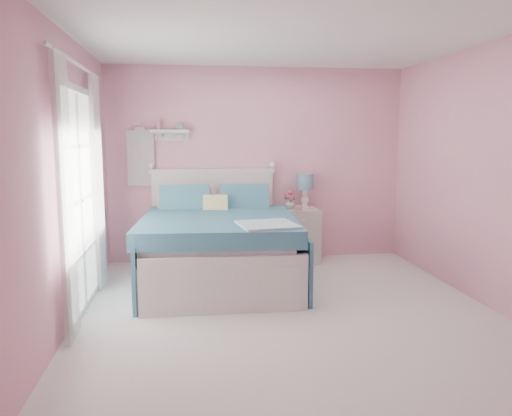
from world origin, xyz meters
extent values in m
plane|color=silver|center=(0.00, 0.00, 0.00)|extent=(4.50, 4.50, 0.00)
plane|color=pink|center=(0.00, 2.25, 1.30)|extent=(4.00, 0.00, 4.00)
plane|color=pink|center=(0.00, -2.25, 1.30)|extent=(4.00, 0.00, 4.00)
plane|color=pink|center=(-2.00, 0.00, 1.30)|extent=(0.00, 4.50, 4.50)
plane|color=pink|center=(2.00, 0.00, 1.30)|extent=(0.00, 4.50, 4.50)
plane|color=white|center=(0.00, 0.00, 2.60)|extent=(4.50, 4.50, 0.00)
cube|color=silver|center=(-0.61, 1.14, 0.23)|extent=(1.70, 2.17, 0.45)
cube|color=silver|center=(-0.61, 1.14, 0.53)|extent=(1.64, 2.11, 0.16)
cube|color=silver|center=(-0.61, 2.19, 0.60)|extent=(1.62, 0.07, 1.19)
cube|color=silver|center=(-0.61, 2.19, 1.22)|extent=(1.68, 0.09, 0.06)
cube|color=silver|center=(-0.61, 0.10, 0.28)|extent=(1.62, 0.06, 0.56)
cube|color=teal|center=(-0.61, 0.99, 0.70)|extent=(1.80, 1.92, 0.18)
cube|color=#D2888E|center=(-0.99, 1.87, 0.81)|extent=(0.70, 0.32, 0.43)
cube|color=#D2888E|center=(-0.24, 1.87, 0.81)|extent=(0.70, 0.32, 0.43)
cube|color=#CCBC59|center=(-0.61, 1.59, 0.81)|extent=(0.31, 0.24, 0.31)
cube|color=beige|center=(0.53, 1.99, 0.36)|extent=(0.50, 0.47, 0.72)
cube|color=silver|center=(0.53, 1.77, 0.59)|extent=(0.44, 0.02, 0.16)
sphere|color=white|center=(0.53, 1.74, 0.59)|extent=(0.03, 0.03, 0.03)
cylinder|color=white|center=(0.62, 2.07, 0.73)|extent=(0.15, 0.15, 0.02)
cylinder|color=white|center=(0.62, 2.07, 0.86)|extent=(0.07, 0.07, 0.25)
cylinder|color=#6290A4|center=(0.62, 2.07, 1.07)|extent=(0.23, 0.23, 0.21)
imported|color=silver|center=(0.40, 1.98, 0.79)|extent=(0.14, 0.14, 0.14)
imported|color=#C4838D|center=(0.49, 1.85, 0.76)|extent=(0.10, 0.10, 0.07)
sphere|color=#D04774|center=(0.40, 1.98, 0.94)|extent=(0.06, 0.06, 0.06)
sphere|color=#D04774|center=(0.44, 2.00, 0.90)|extent=(0.06, 0.06, 0.06)
sphere|color=#D04774|center=(0.36, 1.99, 0.91)|extent=(0.06, 0.06, 0.06)
sphere|color=#D04774|center=(0.42, 1.95, 0.88)|extent=(0.06, 0.06, 0.06)
sphere|color=#D04774|center=(0.37, 1.96, 0.89)|extent=(0.06, 0.06, 0.06)
cube|color=silver|center=(-1.16, 2.17, 1.75)|extent=(0.50, 0.14, 0.04)
cube|color=silver|center=(-1.16, 2.23, 1.68)|extent=(0.50, 0.03, 0.12)
cylinder|color=#D18C99|center=(-1.31, 2.17, 1.82)|extent=(0.06, 0.06, 0.10)
cube|color=#6290A4|center=(-1.04, 2.17, 1.80)|extent=(0.08, 0.06, 0.07)
cube|color=white|center=(-1.55, 2.18, 1.40)|extent=(0.34, 0.03, 0.72)
cube|color=silver|center=(-1.97, 0.40, 2.13)|extent=(0.04, 1.32, 0.06)
cube|color=silver|center=(-1.97, 0.40, 0.03)|extent=(0.04, 1.32, 0.06)
cube|color=silver|center=(-1.97, -0.23, 1.05)|extent=(0.04, 0.06, 2.10)
cube|color=silver|center=(-1.97, 1.03, 1.05)|extent=(0.04, 0.06, 2.10)
cube|color=white|center=(-1.97, 0.40, 1.08)|extent=(0.02, 1.20, 2.04)
cube|color=white|center=(-1.92, -0.34, 1.18)|extent=(0.04, 0.40, 2.32)
cube|color=white|center=(-1.92, 1.14, 1.18)|extent=(0.04, 0.40, 2.32)
camera|label=1|loc=(-0.94, -4.49, 1.70)|focal=35.00mm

